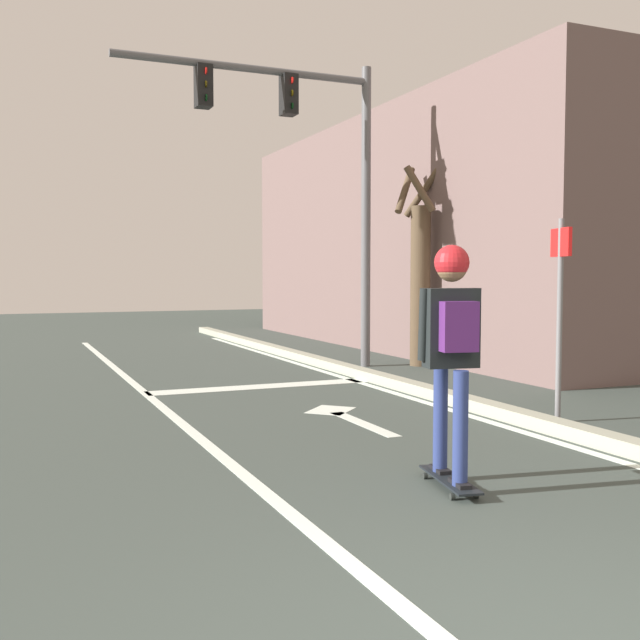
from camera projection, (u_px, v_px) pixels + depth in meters
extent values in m
cube|color=silver|center=(180.00, 422.00, 7.95)|extent=(0.12, 20.00, 0.01)
cube|color=silver|center=(426.00, 402.00, 9.15)|extent=(0.12, 20.00, 0.01)
cube|color=silver|center=(261.00, 386.00, 10.46)|extent=(3.21, 0.40, 0.01)
cube|color=silver|center=(363.00, 424.00, 7.86)|extent=(0.16, 1.40, 0.01)
cube|color=silver|center=(331.00, 410.00, 8.64)|extent=(0.71, 0.71, 0.01)
cube|color=#9EA18D|center=(444.00, 396.00, 9.25)|extent=(0.24, 24.00, 0.14)
cube|color=black|center=(449.00, 479.00, 5.50)|extent=(0.34, 0.83, 0.02)
cube|color=#B2B2B7|center=(436.00, 471.00, 5.77)|extent=(0.16, 0.08, 0.01)
cylinder|color=#272C29|center=(425.00, 476.00, 5.75)|extent=(0.04, 0.05, 0.05)
cylinder|color=#272C29|center=(447.00, 474.00, 5.79)|extent=(0.04, 0.05, 0.05)
cube|color=#B2B2B7|center=(464.00, 492.00, 5.23)|extent=(0.16, 0.08, 0.01)
cylinder|color=#272C29|center=(452.00, 497.00, 5.21)|extent=(0.04, 0.05, 0.05)
cylinder|color=#272C29|center=(476.00, 495.00, 5.25)|extent=(0.04, 0.05, 0.05)
cylinder|color=navy|center=(440.00, 418.00, 5.66)|extent=(0.11, 0.11, 0.83)
cube|color=black|center=(440.00, 469.00, 5.69)|extent=(0.14, 0.25, 0.03)
cylinder|color=navy|center=(460.00, 428.00, 5.28)|extent=(0.11, 0.11, 0.83)
cube|color=black|center=(460.00, 483.00, 5.31)|extent=(0.14, 0.25, 0.03)
cube|color=black|center=(451.00, 328.00, 5.43)|extent=(0.41, 0.25, 0.58)
cylinder|color=black|center=(423.00, 324.00, 5.41)|extent=(0.07, 0.09, 0.53)
cylinder|color=black|center=(475.00, 324.00, 5.50)|extent=(0.07, 0.09, 0.53)
sphere|color=olive|center=(452.00, 266.00, 5.40)|extent=(0.23, 0.23, 0.23)
sphere|color=red|center=(452.00, 262.00, 5.40)|extent=(0.26, 0.26, 0.26)
cube|color=#532269|center=(459.00, 327.00, 5.29)|extent=(0.28, 0.19, 0.36)
cylinder|color=#5C5B5E|center=(366.00, 219.00, 12.62)|extent=(0.16, 0.16, 5.06)
cylinder|color=#5C5B5E|center=(247.00, 68.00, 11.65)|extent=(4.21, 0.12, 0.12)
cube|color=black|center=(289.00, 95.00, 11.95)|extent=(0.24, 0.28, 0.64)
cylinder|color=red|center=(292.00, 80.00, 11.80)|extent=(0.02, 0.10, 0.10)
cylinder|color=#3C3106|center=(292.00, 93.00, 11.81)|extent=(0.02, 0.10, 0.10)
cylinder|color=black|center=(292.00, 106.00, 11.83)|extent=(0.02, 0.10, 0.10)
cube|color=black|center=(203.00, 86.00, 11.40)|extent=(0.24, 0.28, 0.64)
cylinder|color=red|center=(206.00, 71.00, 11.25)|extent=(0.02, 0.10, 0.10)
cylinder|color=#3C3106|center=(206.00, 84.00, 11.26)|extent=(0.02, 0.10, 0.10)
cylinder|color=black|center=(206.00, 98.00, 11.27)|extent=(0.02, 0.10, 0.10)
cylinder|color=slate|center=(559.00, 321.00, 7.89)|extent=(0.06, 0.06, 2.17)
cube|color=red|center=(561.00, 242.00, 7.83)|extent=(0.17, 0.43, 0.30)
cylinder|color=brown|center=(420.00, 286.00, 12.79)|extent=(0.34, 0.34, 2.75)
cylinder|color=brown|center=(428.00, 184.00, 12.93)|extent=(0.62, 0.83, 1.14)
cylinder|color=brown|center=(405.00, 190.00, 12.84)|extent=(0.60, 0.48, 0.85)
cylinder|color=brown|center=(420.00, 189.00, 12.39)|extent=(0.52, 0.41, 0.80)
cube|color=#6E5753|center=(569.00, 238.00, 17.87)|extent=(11.32, 12.47, 4.91)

